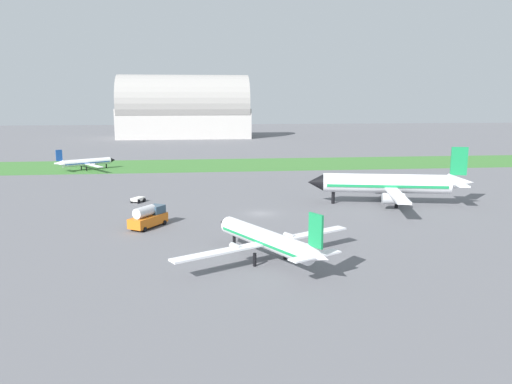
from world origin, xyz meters
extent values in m
plane|color=slate|center=(0.00, 0.00, 0.00)|extent=(600.00, 600.00, 0.00)
cube|color=#3D7533|center=(0.00, 62.91, 0.04)|extent=(360.00, 28.00, 0.08)
cylinder|color=white|center=(22.96, 4.56, 3.83)|extent=(22.25, 8.05, 3.37)
cone|color=black|center=(11.00, 7.20, 3.83)|extent=(3.70, 3.88, 3.30)
cone|color=white|center=(35.51, 1.78, 4.25)|extent=(4.84, 3.89, 3.03)
cube|color=#198C4C|center=(22.96, 4.56, 3.57)|extent=(21.06, 7.85, 0.47)
cube|color=white|center=(21.97, -2.75, 3.24)|extent=(5.27, 14.81, 0.34)
cube|color=white|center=(25.14, 11.60, 3.24)|extent=(5.27, 14.81, 0.34)
cylinder|color=#B7BABF|center=(22.54, -0.17, 2.03)|extent=(3.99, 2.60, 1.85)
cylinder|color=#B7BABF|center=(24.57, 9.02, 2.03)|extent=(3.99, 2.60, 1.85)
cube|color=#198C4C|center=(34.91, 1.91, 7.96)|extent=(2.78, 0.99, 4.90)
cube|color=white|center=(34.45, -0.18, 4.16)|extent=(2.72, 4.58, 0.27)
cube|color=white|center=(35.38, 4.00, 4.16)|extent=(2.72, 4.58, 0.27)
cylinder|color=black|center=(13.99, 6.54, 1.07)|extent=(0.61, 0.61, 2.14)
cylinder|color=black|center=(23.88, 1.64, 1.07)|extent=(0.61, 0.61, 2.14)
cylinder|color=black|center=(25.02, 6.81, 1.07)|extent=(0.61, 0.61, 2.14)
cylinder|color=white|center=(-39.28, 56.40, 2.13)|extent=(11.62, 8.61, 1.78)
cone|color=black|center=(-33.38, 60.36, 2.13)|extent=(2.45, 2.44, 1.74)
cone|color=white|center=(-45.48, 52.24, 2.36)|extent=(2.96, 2.72, 1.60)
cube|color=#19479E|center=(-39.28, 56.40, 2.00)|extent=(11.05, 8.24, 0.25)
cube|color=white|center=(-42.30, 60.26, 1.82)|extent=(6.48, 8.81, 0.18)
cube|color=white|center=(-36.85, 52.14, 1.82)|extent=(6.48, 8.81, 0.18)
cylinder|color=#B7BABF|center=(-40.91, 59.07, 1.82)|extent=(1.50, 1.26, 0.57)
cylinder|color=#B7BABF|center=(-37.42, 53.88, 1.82)|extent=(1.50, 1.26, 0.57)
cube|color=#19479E|center=(-45.19, 52.43, 4.44)|extent=(1.45, 1.07, 2.84)
cube|color=white|center=(-45.88, 53.47, 2.31)|extent=(2.27, 2.66, 0.14)
cube|color=white|center=(-44.49, 51.40, 2.31)|extent=(2.27, 2.66, 0.14)
cylinder|color=black|center=(-34.85, 59.37, 0.62)|extent=(0.32, 0.32, 1.24)
cylinder|color=black|center=(-41.00, 57.36, 0.62)|extent=(0.32, 0.32, 1.24)
cylinder|color=black|center=(-39.04, 54.44, 0.62)|extent=(0.32, 0.32, 1.24)
cylinder|color=white|center=(-2.57, -24.23, 2.63)|extent=(9.44, 14.92, 2.19)
cone|color=black|center=(-6.74, -16.52, 2.63)|extent=(2.93, 2.95, 2.15)
cone|color=white|center=(1.81, -32.33, 2.90)|extent=(3.19, 3.64, 1.97)
cube|color=#198C4C|center=(-2.57, -24.23, 2.47)|extent=(9.06, 14.17, 0.31)
cube|color=white|center=(-7.66, -27.49, 2.25)|extent=(11.33, 7.08, 0.22)
cube|color=white|center=(2.94, -21.75, 2.25)|extent=(11.33, 7.08, 0.22)
cylinder|color=#B7BABF|center=(-6.04, -25.92, 2.25)|extent=(1.45, 1.88, 0.70)
cylinder|color=#B7BABF|center=(0.74, -22.24, 2.25)|extent=(1.45, 1.88, 0.70)
cube|color=#198C4C|center=(1.61, -31.94, 5.48)|extent=(1.17, 1.86, 3.51)
cube|color=white|center=(0.26, -32.67, 2.85)|extent=(3.32, 2.62, 0.18)
cube|color=white|center=(2.95, -31.21, 2.85)|extent=(3.32, 2.62, 0.18)
cylinder|color=black|center=(-5.69, -18.45, 0.77)|extent=(0.39, 0.39, 1.53)
cylinder|color=black|center=(-3.95, -26.23, 0.77)|extent=(0.39, 0.39, 1.53)
cylinder|color=black|center=(-0.14, -24.17, 0.77)|extent=(0.39, 0.39, 1.53)
cube|color=orange|center=(-17.47, -7.05, 1.05)|extent=(5.57, 6.75, 1.40)
cylinder|color=silver|center=(-17.90, -7.70, 2.52)|extent=(3.25, 3.83, 1.54)
cube|color=#334C60|center=(-16.47, -5.53, 2.35)|extent=(2.97, 3.06, 1.20)
cylinder|color=black|center=(-17.23, -4.49, 0.35)|extent=(0.59, 0.72, 0.70)
cylinder|color=black|center=(-15.22, -5.80, 0.35)|extent=(0.59, 0.72, 0.70)
cylinder|color=black|center=(-19.73, -8.29, 0.35)|extent=(0.59, 0.72, 0.70)
cylinder|color=black|center=(-17.72, -9.61, 0.35)|extent=(0.59, 0.72, 0.70)
cube|color=white|center=(-21.07, 11.68, 0.62)|extent=(2.50, 2.83, 0.55)
cylinder|color=black|center=(-21.29, 12.78, 0.35)|extent=(0.57, 0.73, 0.70)
cylinder|color=black|center=(-20.00, 12.03, 0.35)|extent=(0.57, 0.73, 0.70)
cylinder|color=black|center=(-22.14, 11.33, 0.35)|extent=(0.57, 0.73, 0.70)
cylinder|color=black|center=(-20.84, 10.58, 0.35)|extent=(0.57, 0.73, 0.70)
cube|color=#BCB7B2|center=(-16.15, 168.67, 7.08)|extent=(62.96, 24.45, 14.15)
cylinder|color=gray|center=(-16.15, 168.67, 16.60)|extent=(61.70, 26.89, 26.89)
camera|label=1|loc=(-10.06, -79.99, 18.51)|focal=35.29mm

